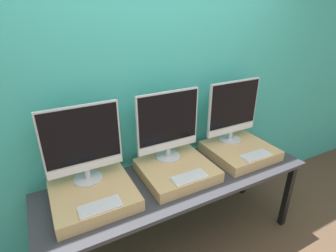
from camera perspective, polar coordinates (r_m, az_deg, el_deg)
wall_back at (r=2.16m, az=-2.79°, el=7.45°), size 8.00×0.04×2.60m
workbench at (r=2.14m, az=2.33°, el=-12.47°), size 2.14×0.67×0.71m
wooden_riser_left at (r=1.92m, az=-15.85°, el=-14.35°), size 0.54×0.51×0.09m
monitor_left at (r=1.86m, az=-18.07°, el=-3.50°), size 0.52×0.20×0.56m
keyboard_left at (r=1.75m, az=-14.57°, el=-16.58°), size 0.26×0.11×0.01m
wooden_riser_center at (r=2.10m, az=1.86°, el=-9.58°), size 0.54×0.51×0.09m
monitor_center at (r=2.04m, az=0.02°, el=0.39°), size 0.52×0.20×0.56m
keyboard_center at (r=1.94m, az=4.67°, el=-11.03°), size 0.26×0.11×0.01m
wooden_riser_right at (r=2.45m, az=15.32°, el=-5.22°), size 0.54×0.51×0.09m
monitor_right at (r=2.40m, az=13.96°, el=3.37°), size 0.52×0.20×0.56m
keyboard_right at (r=2.31m, az=18.57°, el=-6.07°), size 0.26×0.11×0.01m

